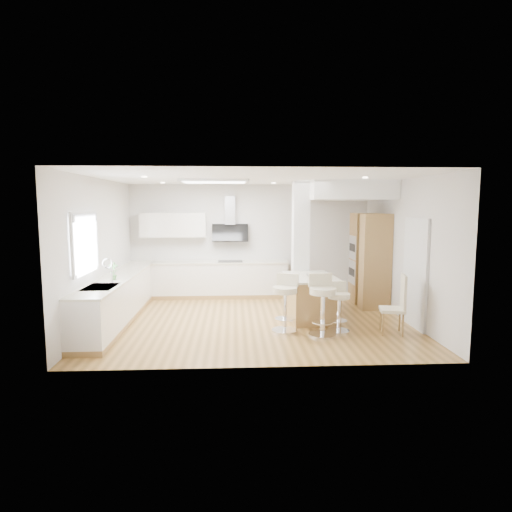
{
  "coord_description": "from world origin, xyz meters",
  "views": [
    {
      "loc": [
        -0.42,
        -8.32,
        2.29
      ],
      "look_at": [
        0.04,
        0.4,
        1.24
      ],
      "focal_mm": 30.0,
      "sensor_mm": 36.0,
      "label": 1
    }
  ],
  "objects": [
    {
      "name": "bar_stool_b",
      "position": [
        1.13,
        -1.05,
        0.61
      ],
      "size": [
        0.52,
        0.52,
        1.09
      ],
      "rotation": [
        0.0,
        0.0,
        0.08
      ],
      "color": "white",
      "rests_on": "ground"
    },
    {
      "name": "peninsula",
      "position": [
        1.12,
        0.07,
        0.44
      ],
      "size": [
        1.03,
        1.49,
        0.94
      ],
      "rotation": [
        0.0,
        0.0,
        0.06
      ],
      "color": "#9E7944",
      "rests_on": "ground"
    },
    {
      "name": "pillar",
      "position": [
        1.05,
        0.95,
        1.4
      ],
      "size": [
        0.35,
        0.35,
        2.8
      ],
      "color": "silver",
      "rests_on": "ground"
    },
    {
      "name": "bar_stool_c",
      "position": [
        1.47,
        -0.84,
        0.51
      ],
      "size": [
        0.44,
        0.44,
        0.9
      ],
      "rotation": [
        0.0,
        0.0,
        0.08
      ],
      "color": "white",
      "rests_on": "ground"
    },
    {
      "name": "ceiling",
      "position": [
        0.0,
        0.0,
        0.0
      ],
      "size": [
        6.0,
        5.0,
        0.02
      ],
      "primitive_type": "cube",
      "color": "white",
      "rests_on": "ground"
    },
    {
      "name": "wall_back",
      "position": [
        0.0,
        2.5,
        1.4
      ],
      "size": [
        6.0,
        0.04,
        2.8
      ],
      "primitive_type": "cube",
      "color": "beige",
      "rests_on": "ground"
    },
    {
      "name": "ground",
      "position": [
        0.0,
        0.0,
        0.0
      ],
      "size": [
        6.0,
        6.0,
        0.0
      ],
      "primitive_type": "plane",
      "color": "#AA7C3F",
      "rests_on": "ground"
    },
    {
      "name": "wall_left",
      "position": [
        -3.0,
        0.0,
        1.4
      ],
      "size": [
        0.04,
        5.0,
        2.8
      ],
      "primitive_type": "cube",
      "color": "beige",
      "rests_on": "ground"
    },
    {
      "name": "wall_right",
      "position": [
        3.0,
        0.0,
        1.4
      ],
      "size": [
        0.04,
        5.0,
        2.8
      ],
      "primitive_type": "cube",
      "color": "beige",
      "rests_on": "ground"
    },
    {
      "name": "counter_left",
      "position": [
        -2.7,
        0.23,
        0.46
      ],
      "size": [
        0.63,
        4.5,
        1.35
      ],
      "color": "#9E7944",
      "rests_on": "ground"
    },
    {
      "name": "doorway_right",
      "position": [
        2.97,
        -0.6,
        1.0
      ],
      "size": [
        0.05,
        1.0,
        2.1
      ],
      "color": "#403732",
      "rests_on": "ground"
    },
    {
      "name": "soffit",
      "position": [
        2.1,
        1.4,
        2.6
      ],
      "size": [
        1.78,
        2.2,
        0.4
      ],
      "color": "white",
      "rests_on": "ground"
    },
    {
      "name": "dining_chair",
      "position": [
        2.49,
        -1.03,
        0.57
      ],
      "size": [
        0.49,
        0.49,
        1.07
      ],
      "rotation": [
        0.0,
        0.0,
        -0.21
      ],
      "color": "beige",
      "rests_on": "ground"
    },
    {
      "name": "skylight",
      "position": [
        -0.79,
        0.6,
        2.77
      ],
      "size": [
        4.1,
        2.1,
        0.06
      ],
      "color": "silver",
      "rests_on": "ground"
    },
    {
      "name": "oven_column",
      "position": [
        2.68,
        1.23,
        1.05
      ],
      "size": [
        0.63,
        1.21,
        2.1
      ],
      "color": "#9E7944",
      "rests_on": "ground"
    },
    {
      "name": "window_left",
      "position": [
        -2.96,
        -0.9,
        1.69
      ],
      "size": [
        0.06,
        1.28,
        1.07
      ],
      "color": "silver",
      "rests_on": "ground"
    },
    {
      "name": "counter_back",
      "position": [
        -0.91,
        2.22,
        0.7
      ],
      "size": [
        3.62,
        0.63,
        2.5
      ],
      "color": "#9E7944",
      "rests_on": "ground"
    },
    {
      "name": "bar_stool_a",
      "position": [
        0.51,
        -0.76,
        0.58
      ],
      "size": [
        0.62,
        0.62,
        1.04
      ],
      "rotation": [
        0.0,
        0.0,
        -0.41
      ],
      "color": "white",
      "rests_on": "ground"
    }
  ]
}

